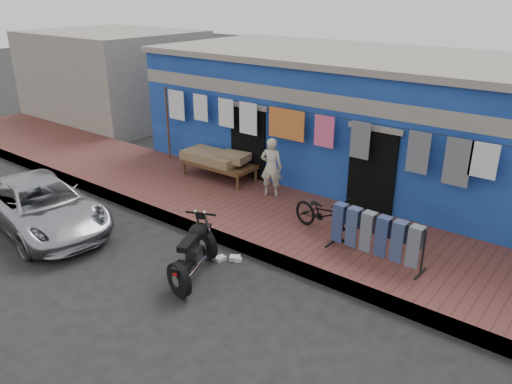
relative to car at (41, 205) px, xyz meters
name	(u,v)px	position (x,y,z in m)	size (l,w,h in m)	color
ground	(187,285)	(4.10, 0.31, -0.56)	(80.00, 80.00, 0.00)	black
sidewalk	(284,221)	(4.10, 3.31, -0.44)	(28.00, 3.00, 0.25)	brown
curb	(242,246)	(4.10, 1.86, -0.44)	(28.00, 0.10, 0.25)	gray
building	(371,118)	(4.10, 7.30, 1.12)	(12.20, 5.20, 3.36)	navy
neighbor_left	(115,76)	(-6.90, 7.31, 1.14)	(6.00, 5.00, 3.40)	#9E9384
clothesline	(303,132)	(3.71, 4.56, 1.26)	(10.06, 0.06, 2.10)	brown
car	(41,205)	(0.00, 0.00, 0.00)	(1.81, 3.98, 1.12)	#B1B0B5
seated_person	(271,167)	(3.14, 4.13, 0.40)	(0.51, 0.34, 1.43)	beige
bicycle	(324,210)	(5.19, 3.17, 0.19)	(0.55, 1.55, 1.00)	black
motorcycle	(193,250)	(3.99, 0.62, -0.02)	(1.20, 1.76, 1.07)	black
charpoy	(219,165)	(1.35, 4.25, 0.04)	(2.10, 1.03, 0.70)	brown
jeans_rack	(376,236)	(6.47, 2.84, 0.14)	(1.91, 0.44, 0.91)	black
litter_a	(235,258)	(4.21, 1.51, -0.52)	(0.20, 0.16, 0.09)	silver
litter_b	(238,260)	(4.29, 1.51, -0.53)	(0.14, 0.10, 0.07)	silver
litter_c	(220,258)	(3.99, 1.33, -0.52)	(0.20, 0.16, 0.08)	silver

